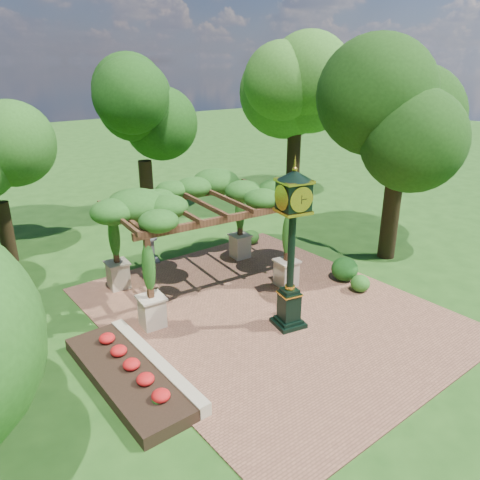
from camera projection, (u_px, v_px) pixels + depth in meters
ground at (287, 323)px, 15.43m from camera, size 120.00×120.00×0.00m
brick_plaza at (267, 311)px, 16.15m from camera, size 10.00×12.00×0.04m
border_wall at (155, 363)px, 13.06m from camera, size 0.35×5.00×0.40m
flower_bed at (126, 376)px, 12.55m from camera, size 1.50×5.00×0.36m
pedestal_clock at (292, 236)px, 14.17m from camera, size 1.23×1.23×5.23m
pergola at (200, 205)px, 16.75m from camera, size 6.70×4.58×3.99m
sundial at (151, 252)px, 19.94m from camera, size 0.76×0.76×1.11m
shrub_front at (360, 283)px, 17.40m from camera, size 0.92×0.92×0.64m
shrub_mid at (345, 269)px, 18.25m from camera, size 1.18×1.18×0.93m
shrub_back at (251, 237)px, 21.94m from camera, size 0.77×0.77×0.67m
tree_north at (141, 115)px, 24.20m from camera, size 4.17×4.17×8.01m
tree_east_far at (297, 77)px, 26.41m from camera, size 5.18×5.18×10.59m
tree_east_near at (401, 125)px, 18.70m from camera, size 4.63×4.63×8.29m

